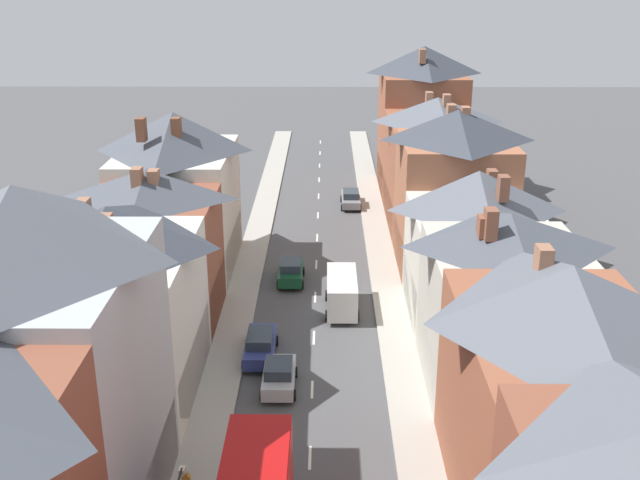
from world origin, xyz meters
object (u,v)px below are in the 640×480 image
car_mid_black (351,198)px  car_parked_left_b (279,375)px  car_parked_left_a (260,345)px  car_mid_white (291,271)px  delivery_van (342,292)px

car_mid_black → car_parked_left_b: 33.04m
car_parked_left_a → car_mid_white: (1.30, 11.11, 0.01)m
car_parked_left_a → car_mid_white: size_ratio=1.13×
car_mid_white → car_parked_left_a: bearing=-96.7°
car_parked_left_a → delivery_van: (4.90, 6.43, 0.50)m
car_parked_left_a → car_mid_black: (6.20, 29.21, -0.04)m
car_parked_left_b → car_mid_white: car_mid_white is taller
car_mid_black → delivery_van: 22.82m
car_mid_white → delivery_van: delivery_van is taller
car_parked_left_b → car_mid_black: bearing=81.5°
delivery_van → car_parked_left_a: bearing=-127.3°
car_mid_black → car_parked_left_b: size_ratio=1.16×
car_parked_left_a → car_mid_white: car_mid_white is taller
car_mid_black → car_mid_white: bearing=-105.1°
car_parked_left_a → car_mid_white: 11.18m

